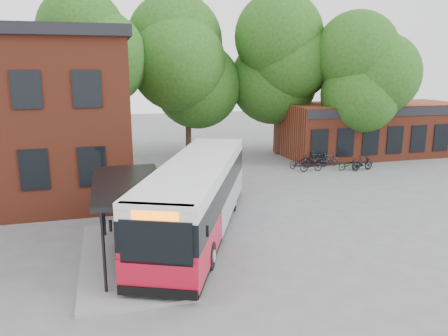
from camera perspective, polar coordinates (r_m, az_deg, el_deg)
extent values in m
plane|color=#5C5C5E|center=(17.92, 2.53, -8.94)|extent=(100.00, 100.00, 0.00)
imported|color=black|center=(30.09, 9.79, 0.80)|extent=(1.76, 1.06, 0.87)
imported|color=black|center=(29.25, 11.31, 0.32)|extent=(1.57, 0.58, 0.82)
imported|color=black|center=(30.62, 11.89, 1.13)|extent=(1.90, 1.02, 1.10)
imported|color=black|center=(30.22, 15.96, 0.47)|extent=(1.55, 0.61, 0.80)
imported|color=#2E2E33|center=(31.12, 13.42, 1.09)|extent=(1.60, 0.65, 0.93)
imported|color=black|center=(30.35, 17.58, 0.46)|extent=(1.69, 0.80, 0.85)
imported|color=black|center=(30.64, 17.68, 0.69)|extent=(1.68, 0.65, 0.98)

